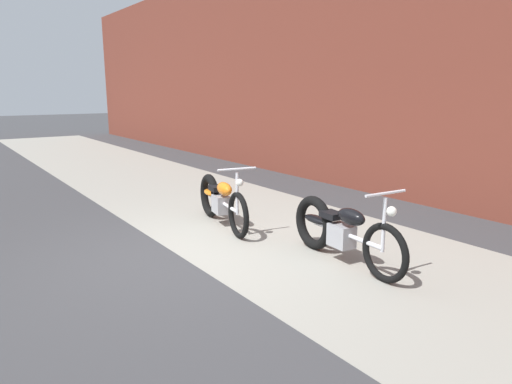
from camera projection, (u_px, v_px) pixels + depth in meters
The scene contains 5 objects.
ground_plane at pixel (181, 257), 6.01m from camera, with size 80.00×80.00×0.00m, color #38383A.
sidewalk_slab at pixel (287, 233), 7.00m from camera, with size 36.00×3.50×0.01m, color gray.
brick_building_wall at pixel (439, 54), 8.36m from camera, with size 36.00×0.50×5.48m, color brown.
motorcycle_orange at pixel (220, 200), 7.44m from camera, with size 1.99×0.70×1.03m.
motorcycle_black at pixel (338, 230), 5.83m from camera, with size 2.01×0.58×1.03m.
Camera 1 is at (5.21, -2.50, 2.10)m, focal length 32.73 mm.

